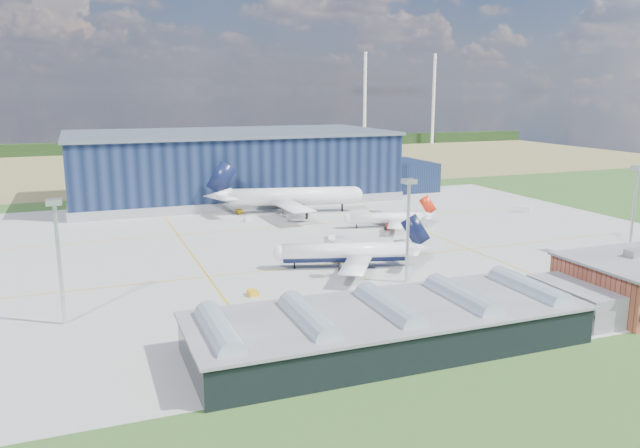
% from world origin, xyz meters
% --- Properties ---
extents(ground, '(600.00, 600.00, 0.00)m').
position_xyz_m(ground, '(0.00, 0.00, 0.00)').
color(ground, '#2C5921').
rests_on(ground, ground).
extents(apron, '(220.00, 160.00, 0.08)m').
position_xyz_m(apron, '(0.00, 10.00, 0.03)').
color(apron, gray).
rests_on(apron, ground).
extents(farmland, '(600.00, 220.00, 0.01)m').
position_xyz_m(farmland, '(0.00, 220.00, 0.00)').
color(farmland, olive).
rests_on(farmland, ground).
extents(treeline, '(600.00, 8.00, 8.00)m').
position_xyz_m(treeline, '(0.00, 300.00, 4.00)').
color(treeline, black).
rests_on(treeline, ground).
extents(hangar, '(145.00, 62.00, 26.10)m').
position_xyz_m(hangar, '(2.81, 94.80, 11.62)').
color(hangar, black).
rests_on(hangar, ground).
extents(glass_concourse, '(78.00, 23.00, 8.60)m').
position_xyz_m(glass_concourse, '(-6.45, -60.00, 3.69)').
color(glass_concourse, black).
rests_on(glass_concourse, ground).
extents(light_mast_west, '(2.60, 2.60, 23.00)m').
position_xyz_m(light_mast_west, '(-60.00, -30.00, 15.43)').
color(light_mast_west, silver).
rests_on(light_mast_west, ground).
extents(light_mast_center, '(2.60, 2.60, 23.00)m').
position_xyz_m(light_mast_center, '(10.00, -30.00, 15.43)').
color(light_mast_center, silver).
rests_on(light_mast_center, ground).
extents(light_mast_east, '(2.60, 2.60, 23.00)m').
position_xyz_m(light_mast_east, '(75.00, -30.00, 15.43)').
color(light_mast_east, silver).
rests_on(light_mast_east, ground).
extents(airliner_navy, '(47.65, 47.09, 12.53)m').
position_xyz_m(airliner_navy, '(1.92, -14.61, 6.26)').
color(airliner_navy, white).
rests_on(airliner_navy, ground).
extents(airliner_red, '(35.86, 35.39, 9.71)m').
position_xyz_m(airliner_red, '(31.64, 22.00, 4.85)').
color(airliner_red, white).
rests_on(airliner_red, ground).
extents(airliner_widebody, '(66.15, 65.26, 17.99)m').
position_xyz_m(airliner_widebody, '(12.48, 55.00, 9.00)').
color(airliner_widebody, white).
rests_on(airliner_widebody, ground).
extents(gse_tug_b, '(1.93, 2.79, 1.17)m').
position_xyz_m(gse_tug_b, '(-24.04, -26.68, 0.59)').
color(gse_tug_b, '#ECA414').
rests_on(gse_tug_b, ground).
extents(gse_cart_a, '(2.00, 3.00, 1.30)m').
position_xyz_m(gse_cart_a, '(-5.92, 46.50, 0.65)').
color(gse_cart_a, silver).
rests_on(gse_cart_a, ground).
extents(gse_van_b, '(5.20, 5.43, 2.36)m').
position_xyz_m(gse_van_b, '(87.18, 26.61, 1.18)').
color(gse_van_b, silver).
rests_on(gse_van_b, ground).
extents(gse_tug_c, '(2.38, 3.43, 1.40)m').
position_xyz_m(gse_tug_c, '(-5.22, 60.57, 0.70)').
color(gse_tug_c, '#ECA414').
rests_on(gse_tug_c, ground).
extents(gse_van_c, '(5.50, 3.00, 2.54)m').
position_xyz_m(gse_van_c, '(12.07, -46.00, 1.27)').
color(gse_van_c, silver).
rests_on(gse_van_c, ground).
extents(airstair, '(2.29, 4.77, 2.95)m').
position_xyz_m(airstair, '(4.45, 1.13, 1.47)').
color(airstair, silver).
rests_on(airstair, ground).
extents(car_a, '(3.37, 2.33, 1.07)m').
position_xyz_m(car_a, '(41.38, -48.00, 0.53)').
color(car_a, '#99999E').
rests_on(car_a, ground).
extents(car_b, '(3.89, 1.79, 1.24)m').
position_xyz_m(car_b, '(5.50, -39.73, 0.62)').
color(car_b, '#99999E').
rests_on(car_b, ground).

